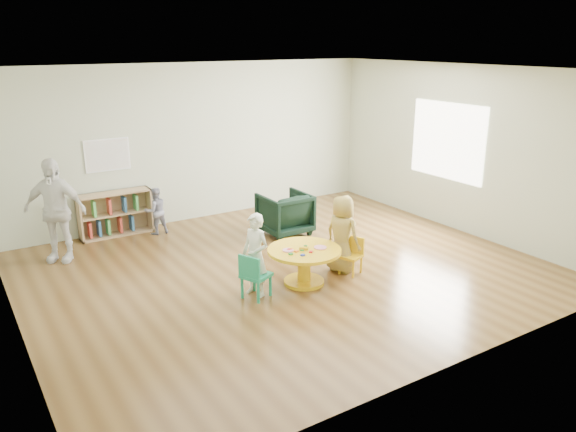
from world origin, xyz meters
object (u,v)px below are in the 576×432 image
(activity_table, at_px, (304,260))
(bookshelf, at_px, (114,214))
(kid_chair_left, at_px, (254,275))
(kid_chair_right, at_px, (352,254))
(toddler, at_px, (156,211))
(adult_caretaker, at_px, (55,210))
(child_left, at_px, (255,255))
(child_right, at_px, (342,234))
(armchair, at_px, (285,213))

(activity_table, relative_size, bookshelf, 0.83)
(activity_table, distance_m, kid_chair_left, 0.80)
(kid_chair_right, relative_size, toddler, 0.64)
(activity_table, bearing_deg, adult_caretaker, 134.54)
(activity_table, xyz_separation_m, child_left, (-0.73, 0.04, 0.21))
(kid_chair_left, relative_size, child_left, 0.55)
(child_left, height_order, toddler, child_left)
(toddler, bearing_deg, kid_chair_right, 119.14)
(activity_table, distance_m, child_left, 0.75)
(kid_chair_right, xyz_separation_m, child_right, (-0.09, 0.13, 0.28))
(adult_caretaker, bearing_deg, activity_table, -11.08)
(adult_caretaker, bearing_deg, child_right, -3.79)
(bookshelf, xyz_separation_m, toddler, (0.61, -0.33, 0.04))
(activity_table, xyz_separation_m, kid_chair_right, (0.78, -0.06, -0.06))
(child_left, height_order, adult_caretaker, adult_caretaker)
(child_right, xyz_separation_m, toddler, (-1.67, 2.97, -0.15))
(kid_chair_right, distance_m, adult_caretaker, 4.38)
(kid_chair_right, distance_m, armchair, 1.94)
(bookshelf, xyz_separation_m, child_right, (2.27, -3.30, 0.19))
(activity_table, bearing_deg, kid_chair_left, -176.72)
(armchair, xyz_separation_m, child_left, (-1.60, -1.83, 0.19))
(toddler, bearing_deg, bookshelf, -28.86)
(kid_chair_left, relative_size, bookshelf, 0.50)
(kid_chair_left, height_order, adult_caretaker, adult_caretaker)
(activity_table, distance_m, toddler, 3.19)
(bookshelf, bearing_deg, child_left, -75.50)
(activity_table, bearing_deg, toddler, 107.85)
(bookshelf, bearing_deg, kid_chair_left, -77.04)
(adult_caretaker, bearing_deg, kid_chair_left, -21.71)
(kid_chair_left, xyz_separation_m, adult_caretaker, (-1.82, 2.71, 0.46))
(kid_chair_left, relative_size, adult_caretaker, 0.39)
(toddler, bearing_deg, child_right, 118.88)
(kid_chair_right, height_order, toddler, toddler)
(kid_chair_left, height_order, child_right, child_right)
(kid_chair_left, bearing_deg, adult_caretaker, -169.52)
(activity_table, relative_size, kid_chair_right, 1.91)
(toddler, bearing_deg, armchair, 147.46)
(armchair, distance_m, child_right, 1.83)
(adult_caretaker, bearing_deg, child_left, -19.76)
(toddler, bearing_deg, kid_chair_left, 92.95)
(kid_chair_right, xyz_separation_m, toddler, (-1.75, 3.10, 0.13))
(kid_chair_right, xyz_separation_m, adult_caretaker, (-3.40, 2.73, 0.50))
(kid_chair_right, bearing_deg, toddler, 8.04)
(bookshelf, distance_m, adult_caretaker, 1.32)
(activity_table, bearing_deg, armchair, 65.08)
(kid_chair_left, relative_size, armchair, 0.77)
(child_left, xyz_separation_m, adult_caretaker, (-1.90, 2.62, 0.23))
(bookshelf, xyz_separation_m, child_left, (0.86, -3.33, 0.18))
(child_right, bearing_deg, child_left, 75.50)
(kid_chair_left, height_order, toddler, toddler)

